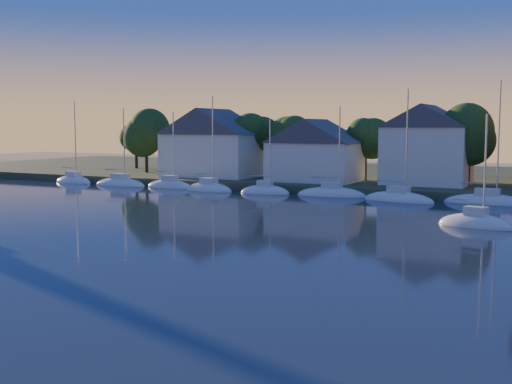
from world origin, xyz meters
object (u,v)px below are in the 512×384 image
Objects in this scene: clubhouse_east at (427,144)px; clubhouse_west at (214,142)px; clubhouse_centre at (315,149)px; drifting_sailboat_right at (475,226)px.

clubhouse_west is at bearing -178.09° from clubhouse_east.
clubhouse_west is 1.30× the size of clubhouse_east.
drifting_sailboat_right is (23.72, -23.69, -5.04)m from clubhouse_centre.
drifting_sailboat_right is (39.72, -24.69, -5.83)m from clubhouse_west.
clubhouse_east is 28.09m from drifting_sailboat_right.
clubhouse_east reaches higher than drifting_sailboat_right.
drifting_sailboat_right reaches higher than clubhouse_centre.
clubhouse_centre is 1.10× the size of clubhouse_east.
clubhouse_west is 47.13m from drifting_sailboat_right.
drifting_sailboat_right is at bearing -44.96° from clubhouse_centre.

